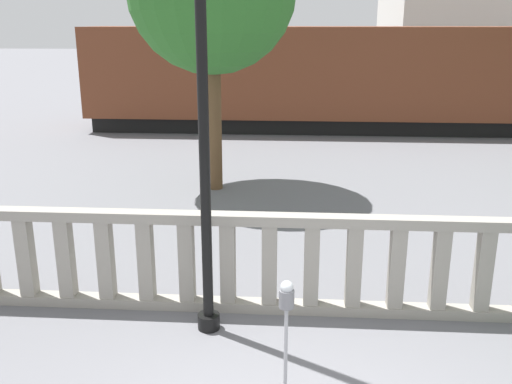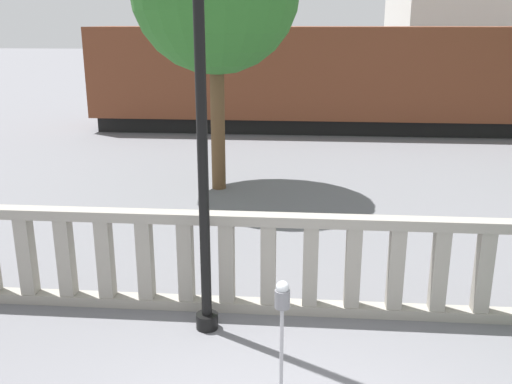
{
  "view_description": "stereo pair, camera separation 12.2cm",
  "coord_description": "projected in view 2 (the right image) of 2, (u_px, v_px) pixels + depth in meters",
  "views": [
    {
      "loc": [
        0.03,
        -4.16,
        3.86
      ],
      "look_at": [
        -0.54,
        3.96,
        1.42
      ],
      "focal_mm": 40.0,
      "sensor_mm": 36.0,
      "label": 1
    },
    {
      "loc": [
        0.15,
        -4.15,
        3.86
      ],
      "look_at": [
        -0.54,
        3.96,
        1.42
      ],
      "focal_mm": 40.0,
      "sensor_mm": 36.0,
      "label": 2
    }
  ],
  "objects": [
    {
      "name": "balustrade",
      "position": [
        289.0,
        265.0,
        7.71
      ],
      "size": [
        13.63,
        0.24,
        1.41
      ],
      "color": "gray",
      "rests_on": "ground"
    },
    {
      "name": "parking_meter",
      "position": [
        282.0,
        307.0,
        5.78
      ],
      "size": [
        0.16,
        0.16,
        1.37
      ],
      "color": "#99999E",
      "rests_on": "ground"
    },
    {
      "name": "lamppost",
      "position": [
        199.0,
        19.0,
        6.37
      ],
      "size": [
        0.38,
        0.38,
        6.52
      ],
      "color": "black",
      "rests_on": "ground"
    },
    {
      "name": "train_near",
      "position": [
        398.0,
        77.0,
        20.46
      ],
      "size": [
        21.64,
        2.98,
        4.29
      ],
      "color": "black",
      "rests_on": "ground"
    }
  ]
}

